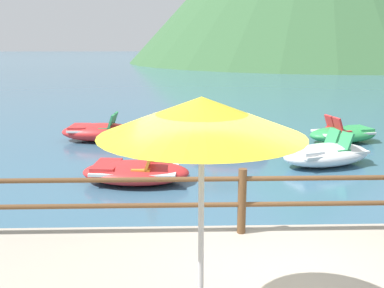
{
  "coord_description": "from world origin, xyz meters",
  "views": [
    {
      "loc": [
        -0.88,
        -4.24,
        3.07
      ],
      "look_at": [
        -0.6,
        5.0,
        0.9
      ],
      "focal_mm": 40.95,
      "sensor_mm": 36.0,
      "label": 1
    }
  ],
  "objects_px": {
    "pedal_boat_3": "(343,134)",
    "pedal_boat_1": "(326,154)",
    "beach_umbrella": "(202,120)",
    "pedal_boat_5": "(101,132)",
    "pedal_boat_0": "(135,172)",
    "pedal_boat_4": "(227,137)"
  },
  "relations": [
    {
      "from": "pedal_boat_4",
      "to": "pedal_boat_5",
      "type": "bearing_deg",
      "value": 158.32
    },
    {
      "from": "pedal_boat_0",
      "to": "pedal_boat_3",
      "type": "xyz_separation_m",
      "value": [
        6.1,
        3.83,
        0.02
      ]
    },
    {
      "from": "pedal_boat_3",
      "to": "pedal_boat_4",
      "type": "bearing_deg",
      "value": -163.59
    },
    {
      "from": "pedal_boat_4",
      "to": "pedal_boat_1",
      "type": "bearing_deg",
      "value": -32.07
    },
    {
      "from": "pedal_boat_0",
      "to": "pedal_boat_3",
      "type": "relative_size",
      "value": 1.04
    },
    {
      "from": "beach_umbrella",
      "to": "pedal_boat_3",
      "type": "bearing_deg",
      "value": 63.09
    },
    {
      "from": "beach_umbrella",
      "to": "pedal_boat_4",
      "type": "xyz_separation_m",
      "value": [
        1.18,
        8.62,
        -2.02
      ]
    },
    {
      "from": "pedal_boat_1",
      "to": "pedal_boat_3",
      "type": "xyz_separation_m",
      "value": [
        1.4,
        2.58,
        -0.02
      ]
    },
    {
      "from": "pedal_boat_0",
      "to": "pedal_boat_4",
      "type": "distance_m",
      "value": 3.6
    },
    {
      "from": "pedal_boat_0",
      "to": "pedal_boat_5",
      "type": "height_order",
      "value": "pedal_boat_5"
    },
    {
      "from": "pedal_boat_4",
      "to": "pedal_boat_5",
      "type": "relative_size",
      "value": 0.97
    },
    {
      "from": "beach_umbrella",
      "to": "pedal_boat_0",
      "type": "distance_m",
      "value": 6.4
    },
    {
      "from": "pedal_boat_1",
      "to": "pedal_boat_3",
      "type": "height_order",
      "value": "pedal_boat_1"
    },
    {
      "from": "beach_umbrella",
      "to": "pedal_boat_5",
      "type": "height_order",
      "value": "beach_umbrella"
    },
    {
      "from": "pedal_boat_1",
      "to": "pedal_boat_4",
      "type": "height_order",
      "value": "pedal_boat_4"
    },
    {
      "from": "pedal_boat_0",
      "to": "pedal_boat_4",
      "type": "height_order",
      "value": "pedal_boat_4"
    },
    {
      "from": "pedal_boat_3",
      "to": "pedal_boat_1",
      "type": "bearing_deg",
      "value": -118.55
    },
    {
      "from": "pedal_boat_5",
      "to": "pedal_boat_0",
      "type": "bearing_deg",
      "value": -70.82
    },
    {
      "from": "beach_umbrella",
      "to": "pedal_boat_5",
      "type": "distance_m",
      "value": 10.7
    },
    {
      "from": "pedal_boat_3",
      "to": "pedal_boat_5",
      "type": "height_order",
      "value": "pedal_boat_5"
    },
    {
      "from": "beach_umbrella",
      "to": "pedal_boat_1",
      "type": "distance_m",
      "value": 8.26
    },
    {
      "from": "pedal_boat_1",
      "to": "pedal_boat_4",
      "type": "bearing_deg",
      "value": 147.93
    }
  ]
}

